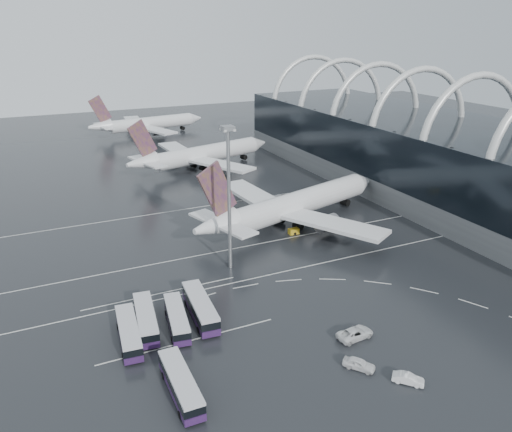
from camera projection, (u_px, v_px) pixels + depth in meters
name	position (u px, v px, depth m)	size (l,w,h in m)	color
ground	(280.00, 267.00, 99.19)	(420.00, 420.00, 0.00)	black
terminal	(446.00, 158.00, 136.40)	(42.00, 160.00, 34.90)	slate
lane_marking_near	(284.00, 271.00, 97.50)	(120.00, 0.25, 0.01)	silver
lane_marking_mid	(254.00, 245.00, 109.32)	(120.00, 0.25, 0.01)	silver
lane_marking_far	(210.00, 205.00, 132.97)	(120.00, 0.25, 0.01)	silver
bus_bay_line_south	(189.00, 341.00, 76.17)	(28.00, 0.25, 0.01)	silver
bus_bay_line_north	(161.00, 293.00, 89.69)	(28.00, 0.25, 0.01)	silver
airliner_main	(292.00, 206.00, 118.19)	(57.59, 49.85, 19.85)	silver
airliner_gate_b	(200.00, 155.00, 164.53)	(53.89, 47.76, 18.94)	silver
airliner_gate_c	(146.00, 124.00, 216.15)	(51.53, 47.08, 18.36)	silver
bus_row_near_a	(129.00, 332.00, 75.45)	(3.93, 12.59, 3.05)	#2C1542
bus_row_near_b	(146.00, 319.00, 78.82)	(4.47, 12.88, 3.11)	#2C1542
bus_row_near_c	(177.00, 318.00, 79.13)	(4.46, 12.25, 2.95)	#2C1542
bus_row_near_d	(200.00, 307.00, 81.79)	(4.15, 13.75, 3.33)	#2C1542
bus_row_far_a	(181.00, 384.00, 64.65)	(3.10, 12.43, 3.05)	#2C1542
van_curve_a	(355.00, 333.00, 76.63)	(2.76, 5.99, 1.66)	white
van_curve_b	(359.00, 364.00, 69.83)	(1.82, 4.53, 1.54)	white
van_curve_c	(408.00, 379.00, 67.02)	(1.46, 4.19, 1.38)	white
floodlight_mast	(229.00, 182.00, 92.73)	(2.17, 2.17, 28.25)	gray
gse_cart_belly_a	(306.00, 212.00, 126.58)	(2.31, 1.37, 1.26)	gold
gse_cart_belly_b	(315.00, 199.00, 135.96)	(2.20, 1.30, 1.20)	slate
gse_cart_belly_c	(294.00, 231.00, 114.81)	(2.36, 1.39, 1.28)	gold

